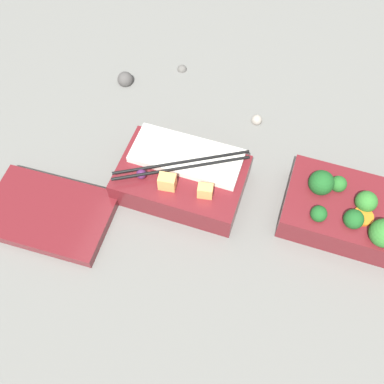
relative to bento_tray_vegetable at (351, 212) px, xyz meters
The scene contains 7 objects.
ground_plane 0.14m from the bento_tray_vegetable, ahead, with size 3.00×3.00×0.00m, color slate.
bento_tray_vegetable is the anchor object (origin of this frame).
bento_tray_rice 0.28m from the bento_tray_vegetable, ahead, with size 0.21×0.14×0.08m.
bento_lid 0.49m from the bento_tray_vegetable, 17.53° to the left, with size 0.21×0.13×0.02m, color maroon.
pebble_0 0.25m from the bento_tray_vegetable, 39.95° to the right, with size 0.02×0.02×0.02m, color gray.
pebble_1 0.45m from the bento_tray_vegetable, 33.68° to the right, with size 0.02×0.02×0.02m, color #595651.
pebble_2 0.51m from the bento_tray_vegetable, 20.75° to the right, with size 0.03×0.03×0.03m, color #474442.
Camera 1 is at (-0.01, 0.40, 0.66)m, focal length 42.00 mm.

